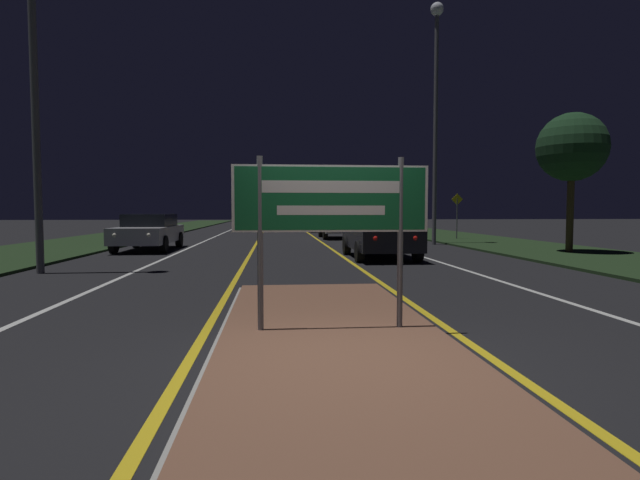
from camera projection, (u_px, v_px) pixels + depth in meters
ground_plane at (344, 365)px, 4.96m from camera, size 160.00×160.00×0.00m
median_island at (331, 333)px, 6.09m from camera, size 2.74×7.36×0.10m
verge_left at (91, 242)px, 23.99m from camera, size 5.00×100.00×0.08m
verge_right at (473, 240)px, 25.69m from camera, size 5.00×100.00×0.08m
centre_line_yellow_left at (260, 236)px, 29.68m from camera, size 0.12×70.00×0.01m
centre_line_yellow_right at (313, 236)px, 29.95m from camera, size 0.12×70.00×0.01m
lane_line_white_left at (215, 236)px, 29.44m from camera, size 0.12×70.00×0.01m
lane_line_white_right at (356, 236)px, 30.19m from camera, size 0.12×70.00×0.01m
edge_line_white_left at (164, 237)px, 29.17m from camera, size 0.10×70.00×0.01m
edge_line_white_right at (405, 236)px, 30.46m from camera, size 0.10×70.00×0.01m
highway_sign at (331, 206)px, 5.99m from camera, size 2.37×0.07×2.08m
streetlight_right_near at (436, 86)px, 22.01m from camera, size 0.58×0.58×10.64m
car_receding_0 at (380, 233)px, 16.01m from camera, size 1.98×4.32×1.56m
car_receding_1 at (339, 224)px, 27.47m from camera, size 2.03×4.43×1.54m
car_receding_2 at (320, 221)px, 36.79m from camera, size 1.94×4.75×1.45m
car_receding_3 at (346, 219)px, 46.45m from camera, size 1.86×4.39×1.41m
car_approaching_0 at (149, 231)px, 19.39m from camera, size 1.98×4.71×1.40m
warning_sign at (457, 211)px, 25.73m from camera, size 0.60×0.06×2.33m
roadside_palm_right at (572, 148)px, 17.32m from camera, size 2.37×2.37×4.84m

